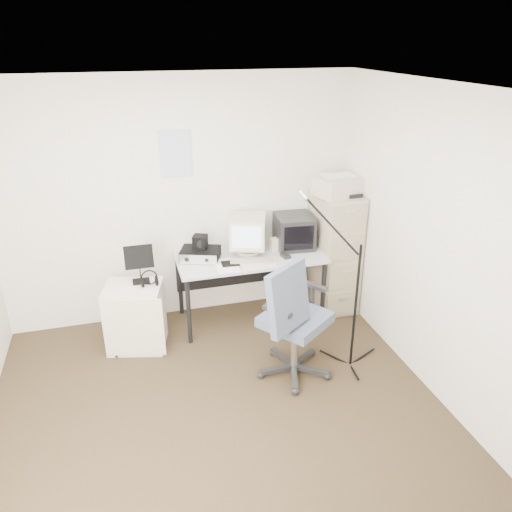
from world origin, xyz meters
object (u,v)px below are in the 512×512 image
object	(u,v)px
office_chair	(296,317)
side_cart	(135,316)
filing_cabinet	(334,251)
desk	(250,287)

from	to	relation	value
office_chair	side_cart	xyz separation A→B (m)	(-1.32, 0.83, -0.25)
office_chair	side_cart	bearing A→B (deg)	111.71
office_chair	filing_cabinet	bearing A→B (deg)	15.82
filing_cabinet	desk	xyz separation A→B (m)	(-0.95, -0.03, -0.29)
filing_cabinet	desk	size ratio (longest dim) A/B	0.87
desk	filing_cabinet	bearing A→B (deg)	1.81
filing_cabinet	side_cart	xyz separation A→B (m)	(-2.15, -0.24, -0.33)
side_cart	filing_cabinet	bearing A→B (deg)	20.30
desk	office_chair	distance (m)	1.06
filing_cabinet	side_cart	bearing A→B (deg)	-173.75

